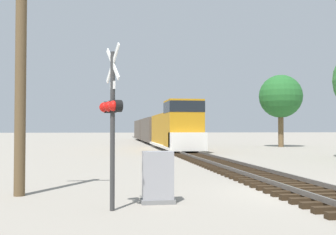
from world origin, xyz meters
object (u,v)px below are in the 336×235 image
object	(u,v)px
freight_train	(156,130)
tree_mid_background	(281,97)
crossing_signal_near	(111,112)
utility_pole	(21,75)
relay_cabinet	(158,178)

from	to	relation	value
freight_train	tree_mid_background	bearing A→B (deg)	-36.37
crossing_signal_near	utility_pole	size ratio (longest dim) A/B	0.58
relay_cabinet	utility_pole	bearing A→B (deg)	156.08
crossing_signal_near	freight_train	bearing A→B (deg)	152.31
crossing_signal_near	utility_pole	bearing A→B (deg)	-152.82
freight_train	crossing_signal_near	xyz separation A→B (m)	(-6.10, -41.61, 0.58)
freight_train	relay_cabinet	distance (m)	41.09
crossing_signal_near	relay_cabinet	distance (m)	2.32
utility_pole	tree_mid_background	world-z (taller)	tree_mid_background
crossing_signal_near	relay_cabinet	xyz separation A→B (m)	(1.28, 0.82, -1.75)
tree_mid_background	utility_pole	bearing A→B (deg)	-126.70
relay_cabinet	utility_pole	distance (m)	5.32
utility_pole	relay_cabinet	bearing A→B (deg)	-23.92
tree_mid_background	relay_cabinet	bearing A→B (deg)	-119.84
freight_train	crossing_signal_near	distance (m)	42.06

